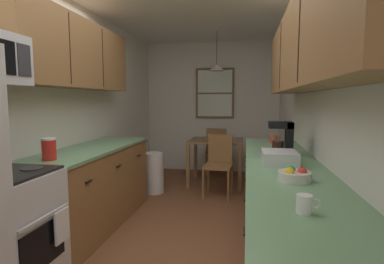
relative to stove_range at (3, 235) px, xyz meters
name	(u,v)px	position (x,y,z in m)	size (l,w,h in m)	color
ground_plane	(186,221)	(0.99, 1.59, -0.47)	(12.00, 12.00, 0.00)	brown
wall_left	(77,112)	(-0.36, 1.59, 0.80)	(0.10, 9.00, 2.55)	silver
wall_right	(311,114)	(2.34, 1.59, 0.80)	(0.10, 9.00, 2.55)	silver
wall_back	(212,107)	(0.99, 4.24, 0.80)	(4.40, 0.10, 2.55)	silver
stove_range	(3,235)	(0.00, 0.00, 0.00)	(0.66, 0.64, 1.10)	silver
counter_left	(93,187)	(-0.01, 1.29, -0.02)	(0.64, 1.93, 0.90)	olive
upper_cabinets_left	(74,54)	(-0.15, 1.24, 1.44)	(0.33, 2.01, 0.72)	olive
counter_right	(284,220)	(1.99, 0.70, -0.02)	(0.64, 3.39, 0.90)	olive
upper_cabinets_right	(310,46)	(2.13, 0.65, 1.35)	(0.33, 3.07, 0.64)	olive
dining_table	(216,147)	(1.18, 3.26, 0.16)	(0.88, 0.78, 0.76)	brown
dining_chair_near	(219,162)	(1.28, 2.66, 0.03)	(0.43, 0.43, 0.90)	olive
dining_chair_far	(217,149)	(1.14, 3.85, 0.03)	(0.44, 0.44, 0.90)	olive
pendant_light	(217,68)	(1.18, 3.26, 1.48)	(0.27, 0.27, 0.65)	black
back_window	(215,93)	(1.06, 4.17, 1.08)	(0.75, 0.05, 0.98)	brown
trash_bin	(154,173)	(0.29, 2.59, -0.16)	(0.30, 0.30, 0.62)	white
storage_canister	(49,149)	(-0.01, 0.55, 0.53)	(0.12, 0.12, 0.19)	red
dish_towel	(62,226)	(0.35, 0.16, 0.03)	(0.02, 0.16, 0.24)	white
coffee_maker	(284,138)	(2.03, 1.18, 0.59)	(0.22, 0.18, 0.32)	black
mug_by_coffeemaker	(274,139)	(2.01, 1.99, 0.48)	(0.12, 0.09, 0.10)	#BF3F33
mug_spare	(305,204)	(1.95, -0.35, 0.47)	(0.11, 0.07, 0.09)	white
fruit_bowl	(294,175)	(1.99, 0.23, 0.47)	(0.21, 0.21, 0.09)	silver
dish_rack	(279,157)	(1.95, 0.78, 0.48)	(0.28, 0.34, 0.10)	silver
table_serving_bowl	(220,138)	(1.24, 3.33, 0.31)	(0.21, 0.21, 0.06)	#4C7299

